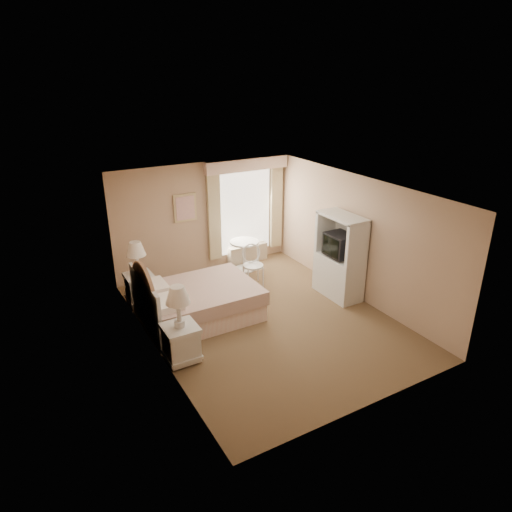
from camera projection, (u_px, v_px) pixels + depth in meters
room at (266, 258)px, 8.11m from camera, size 4.21×5.51×2.51m
window at (247, 208)px, 10.68m from camera, size 2.05×0.22×2.51m
framed_art at (185, 208)px, 9.96m from camera, size 0.52×0.04×0.62m
bed at (195, 302)px, 8.49m from camera, size 2.10×1.61×1.42m
nightstand_near at (180, 334)px, 7.20m from camera, size 0.54×0.54×1.30m
nightstand_far at (139, 281)px, 9.02m from camera, size 0.53×0.53×1.28m
round_table at (244, 251)px, 10.53m from camera, size 0.67×0.67×0.70m
cafe_chair at (252, 262)px, 9.80m from camera, size 0.50×0.50×0.90m
armoire at (339, 263)px, 9.24m from camera, size 0.52×1.04×1.73m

